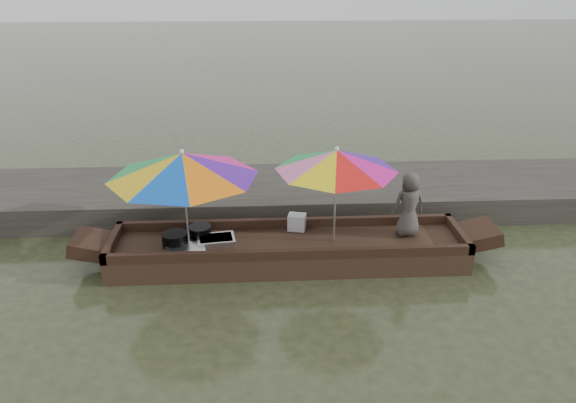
{
  "coord_description": "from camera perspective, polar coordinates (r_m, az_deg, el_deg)",
  "views": [
    {
      "loc": [
        -0.45,
        -7.85,
        4.4
      ],
      "look_at": [
        0.0,
        0.1,
        1.0
      ],
      "focal_mm": 35.0,
      "sensor_mm": 36.0,
      "label": 1
    }
  ],
  "objects": [
    {
      "name": "tray_crayfish",
      "position": [
        8.87,
        -7.32,
        -3.91
      ],
      "size": [
        0.63,
        0.47,
        0.09
      ],
      "primitive_type": "cube",
      "rotation": [
        0.0,
        0.0,
        0.14
      ],
      "color": "silver",
      "rests_on": "boat_hull"
    },
    {
      "name": "umbrella_stern",
      "position": [
        8.58,
        4.83,
        0.61
      ],
      "size": [
        2.13,
        2.13,
        1.55
      ],
      "primitive_type": null,
      "rotation": [
        0.0,
        0.0,
        -0.15
      ],
      "color": "#4414A5",
      "rests_on": "boat_hull"
    },
    {
      "name": "water",
      "position": [
        9.01,
        0.04,
        -6.11
      ],
      "size": [
        80.0,
        80.0,
        0.0
      ],
      "primitive_type": "plane",
      "color": "#2B341E",
      "rests_on": "ground"
    },
    {
      "name": "vendor",
      "position": [
        9.05,
        12.19,
        -0.28
      ],
      "size": [
        0.56,
        0.41,
        1.07
      ],
      "primitive_type": "imported",
      "rotation": [
        0.0,
        0.0,
        3.27
      ],
      "color": "#48423E",
      "rests_on": "boat_hull"
    },
    {
      "name": "charcoal_grill",
      "position": [
        9.09,
        -8.92,
        -3.05
      ],
      "size": [
        0.34,
        0.34,
        0.16
      ],
      "primitive_type": "cylinder",
      "color": "black",
      "rests_on": "boat_hull"
    },
    {
      "name": "cooking_pot",
      "position": [
        8.87,
        -11.42,
        -3.8
      ],
      "size": [
        0.39,
        0.39,
        0.21
      ],
      "primitive_type": "cylinder",
      "color": "black",
      "rests_on": "boat_hull"
    },
    {
      "name": "dock",
      "position": [
        10.88,
        -0.63,
        0.71
      ],
      "size": [
        22.0,
        2.2,
        0.5
      ],
      "primitive_type": "cube",
      "color": "#2D2B26",
      "rests_on": "ground"
    },
    {
      "name": "boat_hull",
      "position": [
        8.92,
        0.04,
        -5.13
      ],
      "size": [
        5.54,
        1.2,
        0.35
      ],
      "primitive_type": "cube",
      "color": "#352418",
      "rests_on": "water"
    },
    {
      "name": "umbrella_bow",
      "position": [
        8.57,
        -10.38,
        0.27
      ],
      "size": [
        2.63,
        2.63,
        1.55
      ],
      "primitive_type": null,
      "rotation": [
        0.0,
        0.0,
        0.18
      ],
      "color": "#E51481",
      "rests_on": "boat_hull"
    },
    {
      "name": "tray_scallop",
      "position": [
        8.69,
        -10.38,
        -4.85
      ],
      "size": [
        0.65,
        0.51,
        0.06
      ],
      "primitive_type": "cube",
      "rotation": [
        0.0,
        0.0,
        0.22
      ],
      "color": "silver",
      "rests_on": "boat_hull"
    },
    {
      "name": "supply_bag",
      "position": [
        9.2,
        0.9,
        -2.1
      ],
      "size": [
        0.32,
        0.28,
        0.26
      ],
      "primitive_type": "cube",
      "rotation": [
        0.0,
        0.0,
        -0.23
      ],
      "color": "silver",
      "rests_on": "boat_hull"
    }
  ]
}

